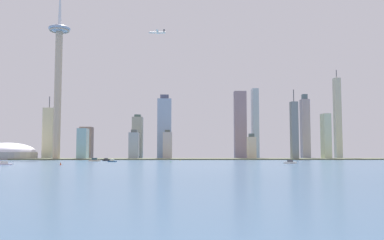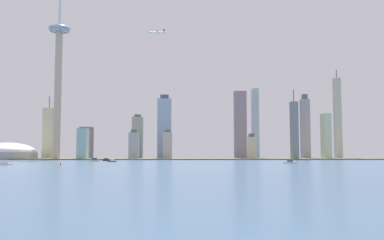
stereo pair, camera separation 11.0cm
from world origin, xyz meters
The scene contains 27 objects.
ground_plane centered at (0.00, 0.00, 0.00)m, with size 6000.00×6000.00×0.00m, color #345170.
waterfront_pier centered at (0.00, 445.64, 1.16)m, with size 718.55×78.72×2.32m, color #676D4C.
observation_tower centered at (-253.04, 427.93, 169.74)m, with size 39.36×39.36×342.83m.
stadium_dome centered at (-349.85, 455.00, 11.65)m, with size 105.55×105.55×34.75m.
skyscraper_0 centered at (-291.46, 507.68, 50.81)m, with size 20.39×18.94×124.55m.
skyscraper_1 centered at (-217.78, 510.60, 31.90)m, with size 23.68×26.11×63.79m.
skyscraper_2 centered at (221.67, 507.16, 62.47)m, with size 16.43×17.09×131.40m.
skyscraper_3 centered at (-117.56, 520.71, 43.33)m, with size 20.82×24.94×89.86m.
skyscraper_4 centered at (-119.54, 474.01, 26.65)m, with size 18.54×25.23×56.70m.
skyscraper_5 centered at (289.90, 510.26, 82.97)m, with size 12.46×14.48×182.70m.
skyscraper_6 centered at (103.61, 459.29, 22.49)m, with size 15.51×17.49×48.85m.
skyscraper_7 centered at (-62.87, 511.58, 62.08)m, with size 27.88×23.65×129.38m.
skyscraper_8 centered at (124.12, 529.87, 72.70)m, with size 12.79×22.95×145.39m.
skyscraper_9 centered at (177.08, 428.04, 53.24)m, with size 12.58×14.02×128.88m.
skyscraper_10 centered at (-55.55, 472.31, 26.71)m, with size 17.38×25.74×56.15m.
skyscraper_11 centered at (247.11, 460.13, 43.59)m, with size 13.60×24.31×87.18m.
skyscraper_12 centered at (-210.59, 447.21, 28.60)m, with size 17.58×25.87×57.20m.
skyscraper_13 centered at (91.59, 519.62, 69.28)m, with size 24.36×16.84×138.57m.
boat_0 centered at (-125.43, 244.74, 1.41)m, with size 13.20×10.26×8.05m.
boat_1 centered at (90.44, 139.38, 1.47)m, with size 15.06×7.64×8.88m.
boat_2 centered at (-147.22, 325.29, 1.54)m, with size 10.22×12.57×11.05m.
boat_3 centered at (-158.51, 291.67, 1.73)m, with size 17.49×11.59×4.81m.
boat_4 centered at (-210.15, 94.86, 1.38)m, with size 14.92×13.44×3.87m.
channel_buoy_0 centered at (-152.09, 87.86, 1.47)m, with size 1.82×1.82×2.93m, color #E54C19.
channel_buoy_1 centered at (-32.26, 339.82, 1.27)m, with size 1.21×1.21×2.54m, color yellow.
channel_buoy_2 centered at (-45.36, 226.37, 0.84)m, with size 1.14×1.14×1.69m, color green.
airplane centered at (-77.67, 482.70, 249.82)m, with size 32.94×30.56×8.66m.
Camera 2 is at (-37.07, -333.50, 11.48)m, focal length 39.40 mm.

